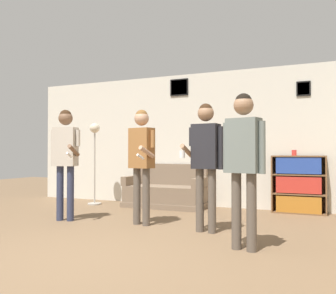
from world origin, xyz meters
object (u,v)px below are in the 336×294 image
(person_player_foreground_left, at_px, (65,152))
(couch, at_px, (166,192))
(person_watcher_holding_cup, at_px, (206,152))
(person_player_foreground_center, at_px, (141,154))
(person_spectator_near_bookshelf, at_px, (244,153))
(floor_lamp, at_px, (95,146))
(bookshelf, at_px, (299,185))
(drinking_cup, at_px, (294,153))

(person_player_foreground_left, bearing_deg, couch, 67.68)
(person_watcher_holding_cup, bearing_deg, couch, 126.50)
(person_player_foreground_left, height_order, person_player_foreground_center, person_player_foreground_left)
(person_player_foreground_center, bearing_deg, person_spectator_near_bookshelf, -26.01)
(floor_lamp, bearing_deg, person_spectator_near_bookshelf, -33.47)
(person_spectator_near_bookshelf, bearing_deg, person_watcher_holding_cup, 133.03)
(floor_lamp, distance_m, person_player_foreground_left, 1.87)
(bookshelf, relative_size, floor_lamp, 0.60)
(person_watcher_holding_cup, relative_size, person_spectator_near_bookshelf, 1.01)
(bookshelf, xyz_separation_m, person_spectator_near_bookshelf, (-0.35, -2.91, 0.56))
(person_spectator_near_bookshelf, xyz_separation_m, drinking_cup, (0.27, 2.91, 0.01))
(person_player_foreground_center, xyz_separation_m, drinking_cup, (1.99, 2.07, 0.01))
(floor_lamp, distance_m, person_spectator_near_bookshelf, 4.37)
(floor_lamp, bearing_deg, drinking_cup, 7.33)
(bookshelf, height_order, person_spectator_near_bookshelf, person_spectator_near_bookshelf)
(person_player_foreground_center, relative_size, drinking_cup, 17.09)
(couch, distance_m, bookshelf, 2.51)
(floor_lamp, relative_size, person_spectator_near_bookshelf, 0.98)
(person_player_foreground_center, bearing_deg, couch, 102.95)
(couch, height_order, person_watcher_holding_cup, person_watcher_holding_cup)
(floor_lamp, xyz_separation_m, person_player_foreground_left, (0.66, -1.75, -0.12))
(person_player_foreground_center, height_order, drinking_cup, person_player_foreground_center)
(bookshelf, relative_size, person_watcher_holding_cup, 0.59)
(couch, xyz_separation_m, floor_lamp, (-1.50, -0.30, 0.93))
(bookshelf, xyz_separation_m, floor_lamp, (-3.99, -0.50, 0.70))
(couch, distance_m, person_player_foreground_center, 2.07)
(floor_lamp, relative_size, person_player_foreground_left, 0.97)
(person_player_foreground_center, height_order, person_watcher_holding_cup, person_watcher_holding_cup)
(floor_lamp, height_order, person_player_foreground_left, person_player_foreground_left)
(bookshelf, height_order, person_player_foreground_left, person_player_foreground_left)
(person_spectator_near_bookshelf, bearing_deg, bookshelf, 83.12)
(couch, height_order, person_spectator_near_bookshelf, person_spectator_near_bookshelf)
(floor_lamp, xyz_separation_m, person_player_foreground_center, (1.93, -1.57, -0.15))
(couch, distance_m, person_player_foreground_left, 2.36)
(person_watcher_holding_cup, bearing_deg, person_player_foreground_center, 173.67)
(couch, relative_size, drinking_cup, 15.92)
(bookshelf, height_order, drinking_cup, drinking_cup)
(person_spectator_near_bookshelf, bearing_deg, person_player_foreground_left, 167.49)
(person_watcher_holding_cup, distance_m, drinking_cup, 2.39)
(bookshelf, distance_m, drinking_cup, 0.57)
(bookshelf, height_order, floor_lamp, floor_lamp)
(person_watcher_holding_cup, bearing_deg, person_player_foreground_left, -178.55)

